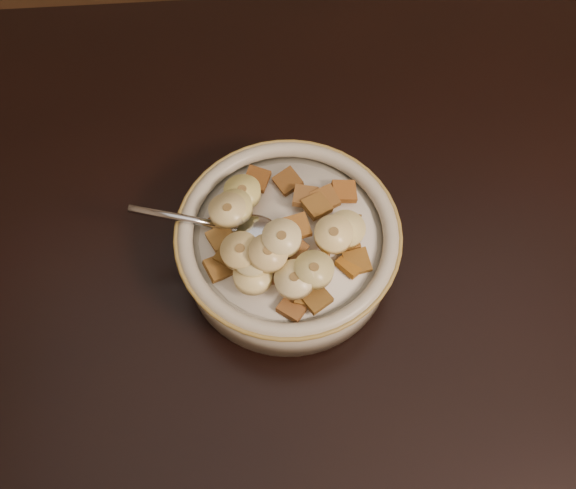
{
  "coord_description": "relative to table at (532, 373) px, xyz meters",
  "views": [
    {
      "loc": [
        -0.22,
        -0.14,
        1.27
      ],
      "look_at": [
        -0.2,
        0.12,
        0.78
      ],
      "focal_mm": 40.0,
      "sensor_mm": 36.0,
      "label": 1
    }
  ],
  "objects": [
    {
      "name": "floor",
      "position": [
        0.0,
        0.0,
        -0.78
      ],
      "size": [
        4.0,
        4.5,
        0.1
      ],
      "primitive_type": "cube",
      "color": "#422816",
      "rests_on": "ground"
    },
    {
      "name": "cereal_square_5",
      "position": [
        -0.15,
        0.11,
        0.07
      ],
      "size": [
        0.03,
        0.03,
        0.01
      ],
      "primitive_type": "cube",
      "rotation": [
        0.05,
        0.07,
        2.4
      ],
      "color": "brown",
      "rests_on": "milk"
    },
    {
      "name": "banana_slice_11",
      "position": [
        -0.24,
        0.1,
        0.09
      ],
      "size": [
        0.04,
        0.04,
        0.01
      ],
      "primitive_type": "cylinder",
      "rotation": [
        -0.1,
        0.09,
        2.5
      ],
      "color": "#F9E391",
      "rests_on": "milk"
    },
    {
      "name": "banana_slice_8",
      "position": [
        -0.18,
        0.07,
        0.09
      ],
      "size": [
        0.04,
        0.04,
        0.01
      ],
      "primitive_type": "cylinder",
      "rotation": [
        -0.02,
        0.13,
        0.63
      ],
      "color": "beige",
      "rests_on": "milk"
    },
    {
      "name": "cereal_square_3",
      "position": [
        -0.21,
        0.08,
        0.08
      ],
      "size": [
        0.02,
        0.02,
        0.01
      ],
      "primitive_type": "cube",
      "rotation": [
        -0.1,
        -0.08,
        1.4
      ],
      "color": "brown",
      "rests_on": "milk"
    },
    {
      "name": "cereal_square_7",
      "position": [
        -0.19,
        0.06,
        0.07
      ],
      "size": [
        0.03,
        0.02,
        0.01
      ],
      "primitive_type": "cube",
      "rotation": [
        0.19,
        -0.12,
        1.3
      ],
      "color": "brown",
      "rests_on": "milk"
    },
    {
      "name": "banana_slice_1",
      "position": [
        -0.2,
        0.1,
        0.1
      ],
      "size": [
        0.04,
        0.04,
        0.01
      ],
      "primitive_type": "cylinder",
      "rotation": [
        -0.03,
        0.01,
        2.77
      ],
      "color": "#F2E79A",
      "rests_on": "milk"
    },
    {
      "name": "banana_slice_9",
      "position": [
        -0.23,
        0.15,
        0.08
      ],
      "size": [
        0.04,
        0.04,
        0.01
      ],
      "primitive_type": "cylinder",
      "rotation": [
        -0.04,
        0.04,
        0.94
      ],
      "color": "#D1C66A",
      "rests_on": "milk"
    },
    {
      "name": "cereal_square_8",
      "position": [
        -0.16,
        0.14,
        0.08
      ],
      "size": [
        0.03,
        0.03,
        0.01
      ],
      "primitive_type": "cube",
      "rotation": [
        -0.07,
        -0.1,
        1.93
      ],
      "color": "#98622D",
      "rests_on": "milk"
    },
    {
      "name": "cereal_square_10",
      "position": [
        -0.25,
        0.13,
        0.07
      ],
      "size": [
        0.03,
        0.03,
        0.01
      ],
      "primitive_type": "cube",
      "rotation": [
        -0.12,
        0.09,
        0.36
      ],
      "color": "brown",
      "rests_on": "milk"
    },
    {
      "name": "cereal_square_25",
      "position": [
        -0.19,
        0.11,
        0.09
      ],
      "size": [
        0.02,
        0.02,
        0.01
      ],
      "primitive_type": "cube",
      "rotation": [
        0.07,
        -0.03,
        0.2
      ],
      "color": "#8E5B1D",
      "rests_on": "milk"
    },
    {
      "name": "cereal_square_14",
      "position": [
        -0.21,
        0.1,
        0.08
      ],
      "size": [
        0.03,
        0.03,
        0.01
      ],
      "primitive_type": "cube",
      "rotation": [
        -0.0,
        0.09,
        0.41
      ],
      "color": "brown",
      "rests_on": "milk"
    },
    {
      "name": "cereal_square_0",
      "position": [
        -0.19,
        0.17,
        0.07
      ],
      "size": [
        0.03,
        0.03,
        0.01
      ],
      "primitive_type": "cube",
      "rotation": [
        -0.17,
        -0.03,
        2.07
      ],
      "color": "brown",
      "rests_on": "milk"
    },
    {
      "name": "cereal_square_20",
      "position": [
        -0.18,
        0.08,
        0.08
      ],
      "size": [
        0.02,
        0.02,
        0.01
      ],
      "primitive_type": "cube",
      "rotation": [
        -0.24,
        -0.17,
        1.4
      ],
      "color": "brown",
      "rests_on": "milk"
    },
    {
      "name": "banana_slice_2",
      "position": [
        -0.22,
        0.09,
        0.09
      ],
      "size": [
        0.04,
        0.04,
        0.01
      ],
      "primitive_type": "cylinder",
      "rotation": [
        0.07,
        0.02,
        0.97
      ],
      "color": "#DCBE80",
      "rests_on": "milk"
    },
    {
      "name": "table",
      "position": [
        0.0,
        0.0,
        0.0
      ],
      "size": [
        1.42,
        0.94,
        0.04
      ],
      "primitive_type": "cube",
      "rotation": [
        0.0,
        0.0,
        -0.03
      ],
      "color": "black",
      "rests_on": "floor"
    },
    {
      "name": "cereal_square_9",
      "position": [
        -0.22,
        0.17,
        0.07
      ],
      "size": [
        0.03,
        0.03,
        0.01
      ],
      "primitive_type": "cube",
      "rotation": [
        -0.12,
        -0.03,
        2.71
      ],
      "color": "brown",
      "rests_on": "milk"
    },
    {
      "name": "cereal_square_4",
      "position": [
        -0.2,
        0.1,
        0.08
      ],
      "size": [
        0.03,
        0.03,
        0.01
      ],
      "primitive_type": "cube",
      "rotation": [
        0.19,
        0.11,
        0.82
      ],
      "color": "#9D6337",
      "rests_on": "milk"
    },
    {
      "name": "cereal_square_6",
      "position": [
        -0.2,
        0.05,
        0.07
      ],
      "size": [
        0.03,
        0.03,
        0.01
      ],
      "primitive_type": "cube",
      "rotation": [
        -0.06,
        0.12,
        0.88
      ],
      "color": "brown",
      "rests_on": "milk"
    },
    {
      "name": "cereal_bowl",
      "position": [
        -0.2,
        0.12,
        0.04
      ],
      "size": [
        0.18,
        0.18,
        0.04
      ],
      "primitive_type": "cylinder",
      "color": "#ADA28A",
      "rests_on": "table"
    },
    {
      "name": "cereal_square_11",
      "position": [
        -0.15,
        0.11,
        0.07
      ],
      "size": [
        0.02,
        0.02,
        0.01
      ],
      "primitive_type": "cube",
      "rotation": [
        0.1,
        0.07,
        1.65
      ],
      "color": "#9B5B25",
      "rests_on": "milk"
    },
    {
      "name": "cereal_square_2",
      "position": [
        -0.25,
        0.12,
        0.07
      ],
      "size": [
        0.03,
        0.03,
        0.01
      ],
      "primitive_type": "cube",
      "rotation": [
        -0.03,
        0.01,
        0.43
      ],
      "color": "brown",
      "rests_on": "milk"
    },
    {
      "name": "cereal_square_13",
      "position": [
        -0.15,
        0.09,
        0.07
      ],
      "size": [
        0.03,
        0.03,
        0.01
      ],
      "primitive_type": "cube",
      "rotation": [
        -0.05,
        0.17,
        0.67
      ],
      "color": "#985518",
      "rests_on": "milk"
    },
    {
      "name": "banana_slice_7",
      "position": [
        -0.25,
        0.14,
        0.08
      ],
      "size": [
        0.03,
        0.03,
        0.01
      ],
      "primitive_type": "cylinder",
      "rotation": [
        -0.07,
        0.12,
        1.53
      ],
      "color": "beige",
      "rests_on": "milk"
    },
    {
      "name": "spoon",
      "position": [
        -0.23,
        0.12,
        0.07
      ],
      "size": [
        0.05,
        0.04,
        0.01
      ],
      "primitive_type": "ellipsoid",
      "rotation": [
        0.0,
        0.0,
        4.51
      ],
      "color": "#A6AEB8",
      "rests_on": "cereal_bowl"
    },
    {
      "name": "cereal_square_12",
      "position": [
        -0.15,
        0.15,
        0.07
      ],
      "size": [
        0.02,
        0.02,
        0.01
      ],
      "primitive_type": "cube",
      "rotation": [
        0.02,
        -0.13,
        3.11
      ],
      "color": "brown",
      "rests_on": "milk"
    },
    {
      "name": "cereal_square_16",
      "position": [
        -0.15,
        0.12,
        0.07
      ],
      "size": [
        0.02,
        0.02,
        0.01
      ],
      "primitive_type": "cube",
      "rotation": [
        -0.04,
        0.01,
        2.92
      ],
      "color": "brown",
      "rests_on": "milk"
    },
    {
      "name": "banana_slice_3",
      "position": [
        -0.24,
        0.14,
        0.08
      ],
      "size": [
        0.04,
        0.04,
        0.01
      ],
      "primitive_type": "cylinder",
      "rotation": [
        -0.04,
        -0.07,
        0.24
      ],
      "color": "#DAC871",
      "rests_on": "milk"
    },
    {
      "name": "banana_slice_10",
      "position": [
        -0.23,
        0.09,
        0.09
      ],
      "size": [
        0.04,
        0.04,
        0.02
      ],
      "primitive_type": "cylinder",
      "rotation": [
        -0.13,
        0.07,
        2.28
      ],
      "color": "beige",
      "rests_on": "milk"
    },
    {
      "name": "banana_slice_6",
      "position": [
        -0.15,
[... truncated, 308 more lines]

